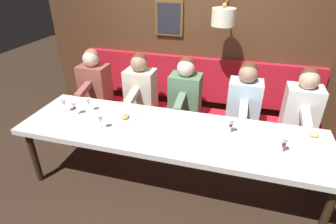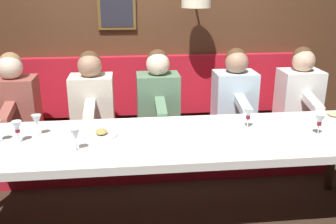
{
  "view_description": "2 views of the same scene",
  "coord_description": "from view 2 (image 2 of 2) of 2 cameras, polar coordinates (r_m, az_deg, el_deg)",
  "views": [
    {
      "loc": [
        -2.28,
        -0.63,
        2.25
      ],
      "look_at": [
        0.05,
        0.04,
        0.92
      ],
      "focal_mm": 29.04,
      "sensor_mm": 36.0,
      "label": 1
    },
    {
      "loc": [
        -2.61,
        0.33,
        1.84
      ],
      "look_at": [
        0.05,
        0.04,
        0.92
      ],
      "focal_mm": 40.82,
      "sensor_mm": 36.0,
      "label": 2
    }
  ],
  "objects": [
    {
      "name": "wine_glass_1",
      "position": [
        2.91,
        -21.61,
        -2.18
      ],
      "size": [
        0.07,
        0.07,
        0.16
      ],
      "color": "silver",
      "rests_on": "dining_table"
    },
    {
      "name": "diner_farthest",
      "position": [
        3.78,
        -21.92,
        1.86
      ],
      "size": [
        0.6,
        0.4,
        0.79
      ],
      "color": "#934C42",
      "rests_on": "banquette_bench"
    },
    {
      "name": "banquette_bench",
      "position": [
        3.87,
        -0.79,
        -5.69
      ],
      "size": [
        0.52,
        3.39,
        0.45
      ],
      "primitive_type": "cube",
      "color": "red",
      "rests_on": "ground_plane"
    },
    {
      "name": "place_setting_0",
      "position": [
        2.91,
        -9.9,
        -3.25
      ],
      "size": [
        0.24,
        0.32,
        0.05
      ],
      "color": "silver",
      "rests_on": "dining_table"
    },
    {
      "name": "dining_table",
      "position": [
        2.87,
        0.89,
        -4.76
      ],
      "size": [
        0.9,
        3.19,
        0.74
      ],
      "color": "silver",
      "rests_on": "ground_plane"
    },
    {
      "name": "ground_plane",
      "position": [
        3.21,
        0.83,
        -15.99
      ],
      "size": [
        12.0,
        12.0,
        0.0
      ],
      "primitive_type": "plane",
      "color": "#332319"
    },
    {
      "name": "wine_glass_5",
      "position": [
        3.04,
        11.9,
        -0.36
      ],
      "size": [
        0.07,
        0.07,
        0.16
      ],
      "color": "silver",
      "rests_on": "dining_table"
    },
    {
      "name": "wine_glass_4",
      "position": [
        2.65,
        -13.65,
        -3.37
      ],
      "size": [
        0.07,
        0.07,
        0.16
      ],
      "color": "silver",
      "rests_on": "dining_table"
    },
    {
      "name": "diner_near",
      "position": [
        3.78,
        9.93,
        2.99
      ],
      "size": [
        0.6,
        0.4,
        0.79
      ],
      "color": "silver",
      "rests_on": "banquette_bench"
    },
    {
      "name": "back_wall_panel",
      "position": [
        4.11,
        -1.63,
        12.28
      ],
      "size": [
        0.59,
        4.59,
        2.9
      ],
      "color": "#51331E",
      "rests_on": "ground_plane"
    },
    {
      "name": "place_setting_1",
      "position": [
        3.53,
        23.44,
        -0.55
      ],
      "size": [
        0.24,
        0.31,
        0.05
      ],
      "color": "silver",
      "rests_on": "dining_table"
    },
    {
      "name": "diner_nearest",
      "position": [
        4.02,
        19.07,
        3.15
      ],
      "size": [
        0.6,
        0.4,
        0.79
      ],
      "color": "white",
      "rests_on": "banquette_bench"
    },
    {
      "name": "wine_glass_0",
      "position": [
        3.05,
        21.7,
        -1.23
      ],
      "size": [
        0.07,
        0.07,
        0.16
      ],
      "color": "silver",
      "rests_on": "dining_table"
    },
    {
      "name": "diner_middle",
      "position": [
        3.65,
        -1.5,
        2.68
      ],
      "size": [
        0.6,
        0.4,
        0.79
      ],
      "color": "#567A5B",
      "rests_on": "banquette_bench"
    },
    {
      "name": "wine_glass_3",
      "position": [
        2.99,
        -19.01,
        -1.28
      ],
      "size": [
        0.07,
        0.07,
        0.16
      ],
      "color": "silver",
      "rests_on": "dining_table"
    },
    {
      "name": "diner_far",
      "position": [
        3.65,
        -11.3,
        2.32
      ],
      "size": [
        0.6,
        0.4,
        0.79
      ],
      "color": "beige",
      "rests_on": "banquette_bench"
    }
  ]
}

